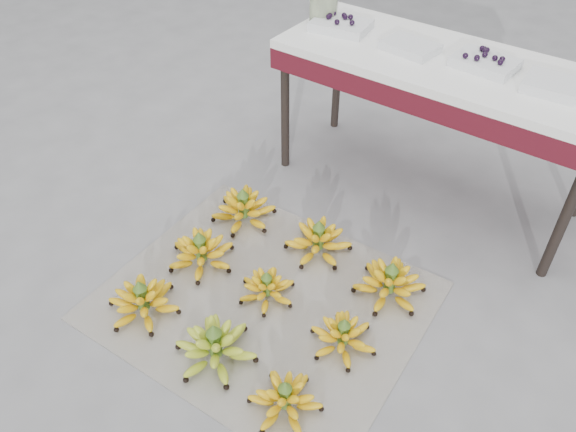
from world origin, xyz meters
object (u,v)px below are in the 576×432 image
Objects in this scene: bunch_mid_right at (343,336)px; bunch_front_right at (285,399)px; bunch_front_center at (216,346)px; glass_jar at (324,4)px; bunch_mid_left at (201,252)px; tray_right at (485,62)px; bunch_mid_center at (267,288)px; tray_far_left at (341,25)px; bunch_back_right at (390,283)px; tray_far_right at (559,87)px; bunch_back_left at (244,209)px; vendor_table at (443,76)px; bunch_front_left at (143,301)px; bunch_back_center at (318,241)px; tray_left at (410,47)px; newspaper_mat at (263,300)px.

bunch_front_right is at bearing -77.51° from bunch_mid_right.
glass_jar is at bearing 107.13° from bunch_front_center.
tray_right reaches higher than bunch_mid_left.
bunch_mid_center is at bearing 112.64° from bunch_front_right.
glass_jar is (-0.12, 0.03, 0.06)m from tray_far_left.
tray_far_left reaches higher than bunch_back_right.
tray_far_right is (0.27, 0.73, 0.66)m from bunch_back_right.
bunch_mid_right is 1.29m from tray_right.
bunch_back_left is 1.36× the size of tray_far_right.
tray_far_right is at bearing -2.20° from glass_jar.
bunch_front_right is at bearing -102.23° from tray_far_right.
bunch_back_right is 1.37m from glass_jar.
glass_jar reaches higher than bunch_back_right.
bunch_back_left reaches higher than bunch_mid_left.
tray_far_left is (-0.35, 1.05, 0.68)m from bunch_mid_center.
tray_right reaches higher than bunch_mid_center.
bunch_back_left reaches higher than bunch_front_right.
bunch_front_right is 1.23× the size of tray_far_right.
bunch_back_right is 0.25× the size of vendor_table.
bunch_front_left is 0.34m from bunch_mid_left.
bunch_back_left is at bearing 159.47° from bunch_back_center.
tray_right is at bearing 96.23° from bunch_mid_center.
glass_jar is at bearing 99.43° from bunch_back_center.
bunch_back_left is at bearing -93.25° from tray_far_left.
bunch_mid_left is 1.02× the size of tray_far_left.
vendor_table is 0.20m from tray_left.
bunch_mid_center is at bearing -167.66° from bunch_mid_right.
bunch_mid_left is at bearing -83.88° from glass_jar.
bunch_front_left is at bearing -111.01° from vendor_table.
bunch_back_right is at bearing -74.34° from vendor_table.
bunch_front_right is 1.13× the size of bunch_mid_left.
tray_right is at bearing 76.08° from bunch_back_right.
newspaper_mat is at bearing -99.94° from vendor_table.
bunch_front_center is 0.48m from bunch_mid_right.
bunch_mid_right reaches higher than bunch_mid_center.
tray_right is at bearing 40.94° from bunch_back_center.
bunch_front_left is 0.89× the size of bunch_front_right.
bunch_back_center is at bearing -62.29° from tray_far_left.
bunch_mid_center is 1.39m from glass_jar.
bunch_back_center is (0.02, 0.35, 0.01)m from bunch_mid_center.
vendor_table is (-0.21, 0.74, 0.56)m from bunch_back_right.
tray_far_left reaches higher than tray_left.
bunch_front_right is at bearing -28.39° from bunch_back_left.
tray_right reaches higher than bunch_front_left.
tray_far_left is (0.04, 0.73, 0.66)m from bunch_back_left.
bunch_back_left reaches higher than newspaper_mat.
vendor_table is 5.48× the size of tray_right.
tray_far_left is at bearing -14.77° from glass_jar.
tray_far_right is at bearing 48.23° from bunch_back_left.
newspaper_mat is at bearing -2.60° from bunch_mid_left.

